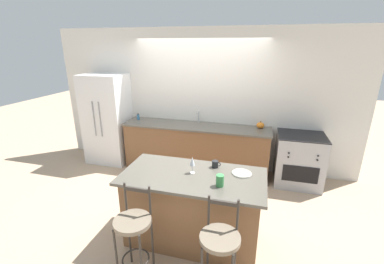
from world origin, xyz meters
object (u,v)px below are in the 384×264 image
at_px(refrigerator, 108,119).
at_px(tumbler_cup, 220,181).
at_px(coffee_mug, 215,164).
at_px(soap_bottle, 138,117).
at_px(dinner_plate, 242,173).
at_px(bar_stool_near, 134,230).
at_px(bar_stool_far, 220,247).
at_px(wine_glass, 192,162).
at_px(oven_range, 299,159).
at_px(pumpkin_decoration, 260,125).

bearing_deg(refrigerator, tumbler_cup, -37.12).
bearing_deg(coffee_mug, refrigerator, 147.97).
bearing_deg(soap_bottle, dinner_plate, -38.56).
bearing_deg(tumbler_cup, soap_bottle, 133.62).
bearing_deg(bar_stool_near, bar_stool_far, -0.05).
relative_size(bar_stool_near, coffee_mug, 9.31).
distance_m(refrigerator, tumbler_cup, 3.37).
height_order(bar_stool_near, wine_glass, wine_glass).
distance_m(oven_range, dinner_plate, 1.96).
relative_size(oven_range, bar_stool_near, 0.89).
bearing_deg(soap_bottle, pumpkin_decoration, 1.71).
xyz_separation_m(bar_stool_near, soap_bottle, (-1.23, 2.65, 0.41)).
xyz_separation_m(bar_stool_far, tumbler_cup, (-0.10, 0.53, 0.41)).
distance_m(bar_stool_far, wine_glass, 1.00).
bearing_deg(bar_stool_far, soap_bottle, 128.70).
xyz_separation_m(dinner_plate, wine_glass, (-0.58, -0.13, 0.14)).
height_order(dinner_plate, tumbler_cup, tumbler_cup).
bearing_deg(bar_stool_far, pumpkin_decoration, 83.88).
bearing_deg(bar_stool_far, refrigerator, 137.41).
bearing_deg(soap_bottle, bar_stool_far, -51.30).
bearing_deg(bar_stool_near, dinner_plate, 40.92).
bearing_deg(tumbler_cup, dinner_plate, 58.69).
relative_size(pumpkin_decoration, soap_bottle, 1.06).
bearing_deg(oven_range, bar_stool_far, -111.35).
bearing_deg(oven_range, refrigerator, 179.88).
xyz_separation_m(bar_stool_near, bar_stool_far, (0.89, -0.00, 0.00)).
xyz_separation_m(refrigerator, dinner_plate, (2.89, -1.69, 0.01)).
distance_m(oven_range, bar_stool_far, 2.74).
height_order(dinner_plate, coffee_mug, coffee_mug).
bearing_deg(bar_stool_far, bar_stool_near, 179.95).
bearing_deg(pumpkin_decoration, refrigerator, -176.87).
distance_m(tumbler_cup, pumpkin_decoration, 2.24).
relative_size(bar_stool_near, tumbler_cup, 7.88).
relative_size(refrigerator, pumpkin_decoration, 12.95).
relative_size(bar_stool_near, wine_glass, 4.89).
relative_size(refrigerator, oven_range, 2.00).
height_order(refrigerator, bar_stool_far, refrigerator).
xyz_separation_m(dinner_plate, soap_bottle, (-2.24, 1.78, 0.05)).
relative_size(bar_stool_far, pumpkin_decoration, 7.32).
bearing_deg(tumbler_cup, bar_stool_near, -146.51).
xyz_separation_m(refrigerator, coffee_mug, (2.56, -1.60, 0.05)).
bearing_deg(coffee_mug, pumpkin_decoration, 73.65).
height_order(wine_glass, pumpkin_decoration, wine_glass).
bearing_deg(coffee_mug, soap_bottle, 138.26).
relative_size(tumbler_cup, soap_bottle, 0.99).
distance_m(dinner_plate, soap_bottle, 2.86).
height_order(bar_stool_near, tumbler_cup, tumbler_cup).
bearing_deg(wine_glass, soap_bottle, 130.91).
height_order(oven_range, coffee_mug, coffee_mug).
relative_size(dinner_plate, soap_bottle, 1.77).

